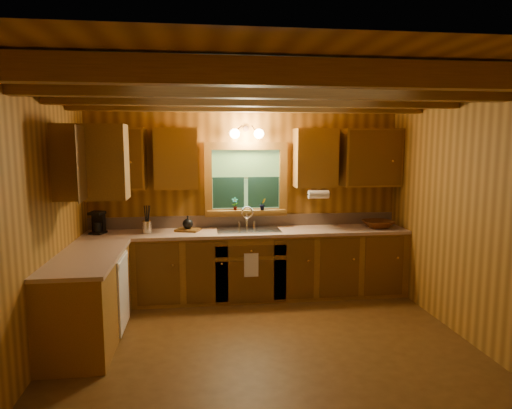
{
  "coord_description": "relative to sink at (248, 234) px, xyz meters",
  "views": [
    {
      "loc": [
        -0.64,
        -4.18,
        2.03
      ],
      "look_at": [
        0.0,
        0.8,
        1.35
      ],
      "focal_mm": 31.57,
      "sensor_mm": 36.0,
      "label": 1
    }
  ],
  "objects": [
    {
      "name": "window_sill",
      "position": [
        0.0,
        0.22,
        0.26
      ],
      "size": [
        1.06,
        0.14,
        0.04
      ],
      "primitive_type": "cube",
      "color": "brown",
      "rests_on": "room"
    },
    {
      "name": "ceiling_beams",
      "position": [
        0.0,
        -1.6,
        1.63
      ],
      "size": [
        4.2,
        2.54,
        0.18
      ],
      "color": "brown",
      "rests_on": "room"
    },
    {
      "name": "wall_sconce",
      "position": [
        0.0,
        0.14,
        1.31
      ],
      "size": [
        0.45,
        0.21,
        0.17
      ],
      "color": "black",
      "rests_on": "room"
    },
    {
      "name": "utensil_crock",
      "position": [
        -1.3,
        -0.02,
        0.13
      ],
      "size": [
        0.13,
        0.13,
        0.36
      ],
      "rotation": [
        0.0,
        0.0,
        -0.24
      ],
      "color": "silver",
      "rests_on": "countertop"
    },
    {
      "name": "window",
      "position": [
        0.0,
        0.26,
        0.67
      ],
      "size": [
        1.12,
        0.08,
        1.0
      ],
      "color": "brown",
      "rests_on": "room"
    },
    {
      "name": "countertop",
      "position": [
        -0.48,
        -0.31,
        0.02
      ],
      "size": [
        4.2,
        2.24,
        0.04
      ],
      "color": "tan",
      "rests_on": "base_cabinets"
    },
    {
      "name": "potted_plant_right",
      "position": [
        0.22,
        0.18,
        0.36
      ],
      "size": [
        0.11,
        0.1,
        0.16
      ],
      "primitive_type": "imported",
      "rotation": [
        0.0,
        0.0,
        0.39
      ],
      "color": "brown",
      "rests_on": "window_sill"
    },
    {
      "name": "room",
      "position": [
        0.0,
        -1.6,
        0.44
      ],
      "size": [
        4.2,
        4.2,
        4.2
      ],
      "color": "#583915",
      "rests_on": "ground"
    },
    {
      "name": "upper_cabinets",
      "position": [
        -0.56,
        -0.18,
        0.98
      ],
      "size": [
        4.19,
        1.77,
        0.78
      ],
      "color": "brown",
      "rests_on": "room"
    },
    {
      "name": "sink",
      "position": [
        0.0,
        0.0,
        0.0
      ],
      "size": [
        0.82,
        0.48,
        0.43
      ],
      "color": "silver",
      "rests_on": "countertop"
    },
    {
      "name": "wicker_basket",
      "position": [
        1.76,
        -0.05,
        0.09
      ],
      "size": [
        0.41,
        0.41,
        0.1
      ],
      "primitive_type": "imported",
      "rotation": [
        0.0,
        0.0,
        0.0
      ],
      "color": "#48230C",
      "rests_on": "countertop"
    },
    {
      "name": "paper_towel_roll",
      "position": [
        0.92,
        -0.07,
        0.51
      ],
      "size": [
        0.27,
        0.11,
        0.11
      ],
      "primitive_type": "cylinder",
      "rotation": [
        0.0,
        1.57,
        0.0
      ],
      "color": "white",
      "rests_on": "upper_cabinets"
    },
    {
      "name": "cutting_board",
      "position": [
        -0.79,
        0.05,
        0.06
      ],
      "size": [
        0.36,
        0.31,
        0.03
      ],
      "primitive_type": "cube",
      "rotation": [
        0.0,
        0.0,
        -0.37
      ],
      "color": "brown",
      "rests_on": "countertop"
    },
    {
      "name": "coffee_maker",
      "position": [
        -1.91,
        0.05,
        0.18
      ],
      "size": [
        0.16,
        0.2,
        0.28
      ],
      "rotation": [
        0.0,
        0.0,
        -0.31
      ],
      "color": "black",
      "rests_on": "countertop"
    },
    {
      "name": "base_cabinets",
      "position": [
        -0.49,
        -0.32,
        -0.43
      ],
      "size": [
        4.2,
        2.22,
        0.86
      ],
      "color": "brown",
      "rests_on": "ground"
    },
    {
      "name": "teakettle",
      "position": [
        -0.79,
        0.05,
        0.14
      ],
      "size": [
        0.14,
        0.14,
        0.17
      ],
      "rotation": [
        0.0,
        0.0,
        0.03
      ],
      "color": "black",
      "rests_on": "cutting_board"
    },
    {
      "name": "potted_plant_left",
      "position": [
        -0.16,
        0.2,
        0.37
      ],
      "size": [
        0.1,
        0.07,
        0.17
      ],
      "primitive_type": "imported",
      "rotation": [
        0.0,
        0.0,
        -0.09
      ],
      "color": "brown",
      "rests_on": "window_sill"
    },
    {
      "name": "dish_towel",
      "position": [
        0.0,
        -0.34,
        -0.34
      ],
      "size": [
        0.18,
        0.01,
        0.3
      ],
      "primitive_type": "cube",
      "color": "white",
      "rests_on": "base_cabinets"
    },
    {
      "name": "dishwasher_panel",
      "position": [
        -1.47,
        -0.92,
        -0.43
      ],
      "size": [
        0.02,
        0.6,
        0.8
      ],
      "primitive_type": "cube",
      "color": "white",
      "rests_on": "base_cabinets"
    },
    {
      "name": "backsplash",
      "position": [
        0.0,
        0.28,
        0.12
      ],
      "size": [
        4.2,
        0.02,
        0.16
      ],
      "primitive_type": "cube",
      "color": "tan",
      "rests_on": "room"
    }
  ]
}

